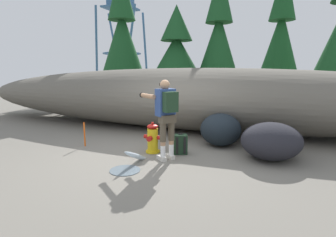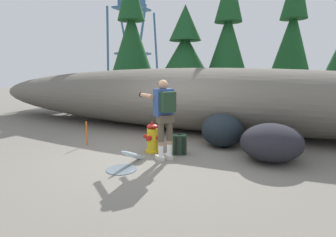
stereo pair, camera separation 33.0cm
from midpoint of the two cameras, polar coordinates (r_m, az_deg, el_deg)
name	(u,v)px [view 1 (the left image)]	position (r m, az deg, el deg)	size (l,w,h in m)	color
ground_plane	(150,156)	(5.93, -5.49, -8.06)	(56.00, 56.00, 0.04)	slate
dirt_embankment	(191,99)	(8.57, 3.82, 4.28)	(17.26, 3.20, 1.94)	#666056
fire_hydrant	(153,139)	(6.06, -4.88, -4.35)	(0.42, 0.37, 0.70)	gold
hydrant_water_jet	(135,160)	(5.42, -8.78, -8.75)	(0.57, 1.38, 0.59)	silver
utility_worker	(165,110)	(5.41, -2.29, 1.86)	(1.00, 0.91, 1.65)	beige
spare_backpack	(180,144)	(5.96, 1.06, -5.55)	(0.36, 0.35, 0.47)	#1E3823
boulder_large	(221,130)	(6.68, 9.82, -2.36)	(1.00, 0.98, 0.81)	black
boulder_mid	(271,141)	(5.93, 19.79, -4.55)	(1.21, 1.32, 0.77)	#23232A
pine_tree_far_left	(122,30)	(15.63, -10.46, 18.23)	(2.31, 2.31, 7.49)	#47331E
pine_tree_left	(176,47)	(14.38, 1.14, 15.07)	(2.55, 2.55, 5.21)	#47331E
pine_tree_center	(219,32)	(14.39, 10.13, 17.71)	(2.13, 2.13, 6.99)	#47331E
pine_tree_right	(281,30)	(15.85, 22.49, 17.05)	(2.07, 2.07, 7.45)	#47331E
survey_stake	(85,134)	(6.91, -18.77, -3.22)	(0.04, 0.04, 0.60)	#E55914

